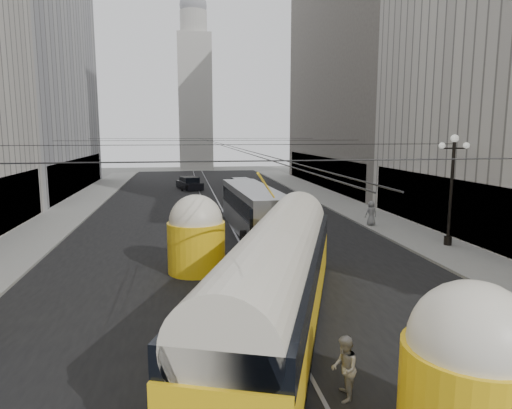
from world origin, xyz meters
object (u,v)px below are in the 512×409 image
object	(u,v)px
streetcar	(277,275)
city_bus	(253,208)
pedestrian_sidewalk_right	(371,213)
pedestrian_crossing_b	(344,368)

from	to	relation	value
streetcar	city_bus	distance (m)	15.38
streetcar	city_bus	bearing A→B (deg)	84.15
pedestrian_sidewalk_right	pedestrian_crossing_b	bearing A→B (deg)	59.27
pedestrian_sidewalk_right	streetcar	bearing A→B (deg)	51.22
streetcar	pedestrian_crossing_b	world-z (taller)	streetcar
city_bus	pedestrian_crossing_b	distance (m)	19.79
streetcar	pedestrian_crossing_b	bearing A→B (deg)	-80.21
city_bus	streetcar	bearing A→B (deg)	-95.85
city_bus	pedestrian_sidewalk_right	distance (m)	8.46
streetcar	pedestrian_sidewalk_right	bearing A→B (deg)	57.07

